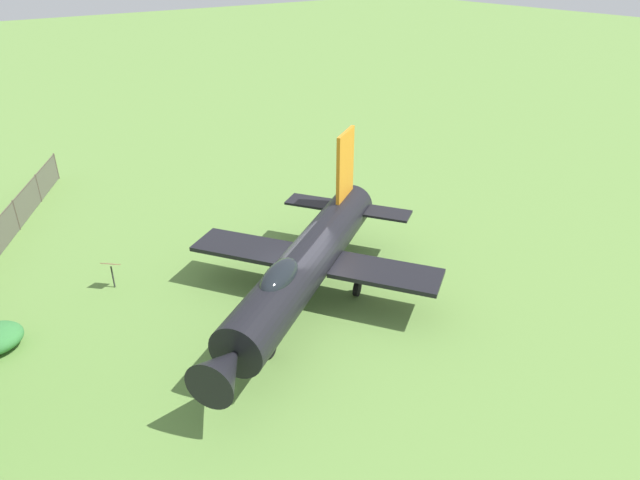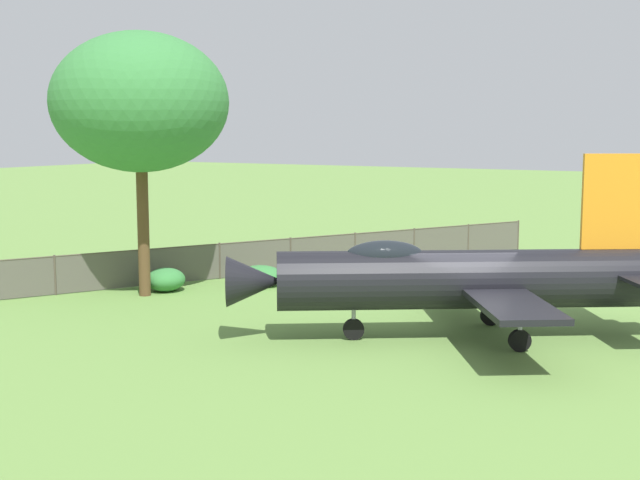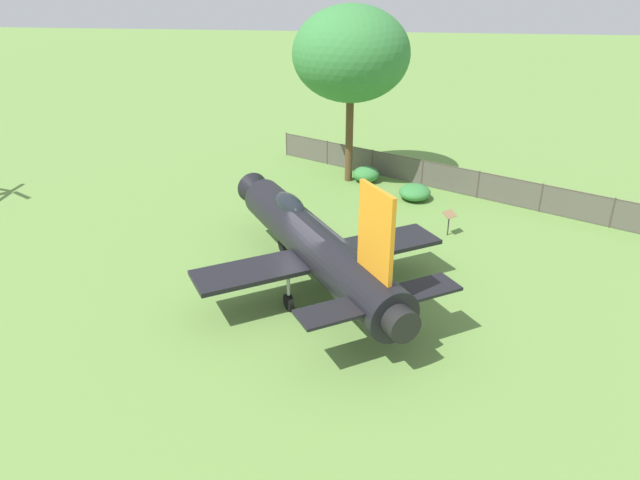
# 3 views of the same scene
# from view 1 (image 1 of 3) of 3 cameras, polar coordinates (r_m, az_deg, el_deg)

# --- Properties ---
(ground_plane) EXTENTS (200.00, 200.00, 0.00)m
(ground_plane) POSITION_cam_1_polar(r_m,az_deg,el_deg) (20.86, -1.20, -6.26)
(ground_plane) COLOR #668E42
(display_jet) EXTENTS (9.32, 11.79, 5.25)m
(display_jet) POSITION_cam_1_polar(r_m,az_deg,el_deg) (19.64, -1.64, -2.56)
(display_jet) COLOR black
(display_jet) RESTS_ON ground_plane
(info_plaque) EXTENTS (0.71, 0.70, 1.14)m
(info_plaque) POSITION_cam_1_polar(r_m,az_deg,el_deg) (22.67, -20.24, -2.63)
(info_plaque) COLOR #333333
(info_plaque) RESTS_ON ground_plane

